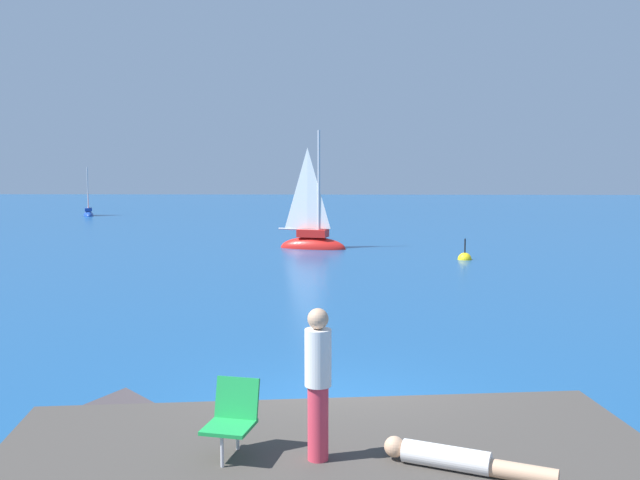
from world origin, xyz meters
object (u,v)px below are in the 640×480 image
object	(u,v)px
sailboat_near	(312,241)
person_sunbather	(459,460)
sailboat_far	(88,213)
beach_chair	(233,415)
person_standing	(318,380)
marker_buoy	(465,259)

from	to	relation	value
sailboat_near	person_sunbather	distance (m)	25.28
sailboat_far	beach_chair	xyz separation A→B (m)	(17.60, -45.09, 0.93)
person_standing	sailboat_near	bearing A→B (deg)	31.11
sailboat_near	beach_chair	xyz separation A→B (m)	(0.09, -24.82, 0.83)
sailboat_far	person_sunbather	xyz separation A→B (m)	(19.95, -45.43, 0.61)
sailboat_near	person_sunbather	bearing A→B (deg)	-70.16
marker_buoy	person_standing	bearing A→B (deg)	-103.93
sailboat_far	sailboat_near	bearing A→B (deg)	19.39
person_sunbather	person_standing	distance (m)	1.64
sailboat_near	person_standing	world-z (taller)	sailboat_near
person_sunbather	sailboat_far	bearing A→B (deg)	135.92
marker_buoy	sailboat_near	bearing A→B (deg)	149.73
sailboat_near	person_standing	size ratio (longest dim) A/B	3.62
sailboat_near	marker_buoy	distance (m)	7.27
person_sunbather	person_standing	xyz separation A→B (m)	(-1.44, 0.24, 0.75)
person_standing	marker_buoy	bearing A→B (deg)	14.88
sailboat_far	person_sunbather	size ratio (longest dim) A/B	2.37
sailboat_near	person_sunbather	xyz separation A→B (m)	(2.44, -25.16, 0.50)
sailboat_near	marker_buoy	world-z (taller)	sailboat_near
sailboat_near	beach_chair	size ratio (longest dim) A/B	7.35
sailboat_far	beach_chair	distance (m)	48.41
sailboat_near	marker_buoy	xyz separation A→B (m)	(6.27, -3.66, -0.31)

